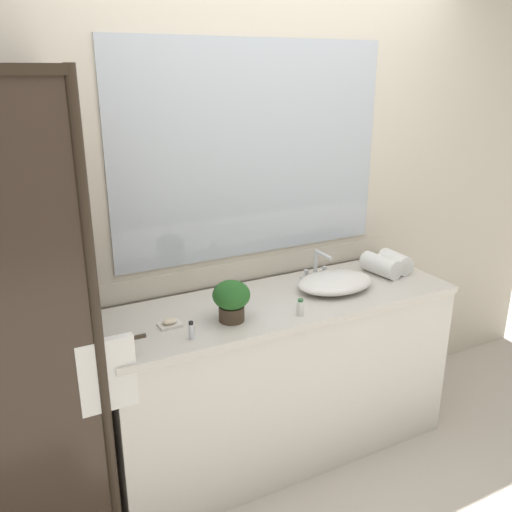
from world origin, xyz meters
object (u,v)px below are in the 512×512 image
at_px(sink_basin, 335,282).
at_px(potted_plant, 231,299).
at_px(faucet, 317,269).
at_px(soap_dish, 170,323).
at_px(rolled_towel_near_edge, 395,262).
at_px(rolled_towel_middle, 381,265).
at_px(amenity_bottle_body_wash, 300,308).
at_px(amenity_bottle_shampoo, 191,331).

height_order(sink_basin, potted_plant, potted_plant).
relative_size(faucet, soap_dish, 1.70).
distance_m(potted_plant, rolled_towel_near_edge, 1.10).
bearing_deg(rolled_towel_near_edge, potted_plant, -172.09).
distance_m(soap_dish, rolled_towel_middle, 1.25).
height_order(amenity_bottle_body_wash, rolled_towel_near_edge, rolled_towel_near_edge).
xyz_separation_m(potted_plant, soap_dish, (-0.27, 0.07, -0.09)).
xyz_separation_m(soap_dish, amenity_bottle_body_wash, (0.57, -0.17, 0.02)).
xyz_separation_m(amenity_bottle_body_wash, amenity_bottle_shampoo, (-0.53, 0.01, 0.00)).
distance_m(potted_plant, amenity_bottle_shampoo, 0.25).
relative_size(faucet, rolled_towel_near_edge, 0.90).
distance_m(faucet, amenity_bottle_body_wash, 0.48).
distance_m(amenity_bottle_body_wash, rolled_towel_middle, 0.71).
xyz_separation_m(sink_basin, potted_plant, (-0.63, -0.08, 0.07)).
bearing_deg(amenity_bottle_shampoo, rolled_towel_middle, 10.59).
bearing_deg(faucet, amenity_bottle_body_wash, -132.81).
xyz_separation_m(soap_dish, rolled_towel_middle, (1.25, 0.07, 0.04)).
height_order(potted_plant, soap_dish, potted_plant).
height_order(soap_dish, amenity_bottle_shampoo, amenity_bottle_shampoo).
height_order(faucet, amenity_bottle_body_wash, faucet).
xyz_separation_m(faucet, amenity_bottle_body_wash, (-0.32, -0.35, -0.02)).
bearing_deg(amenity_bottle_body_wash, amenity_bottle_shampoo, 178.53).
height_order(soap_dish, amenity_bottle_body_wash, amenity_bottle_body_wash).
bearing_deg(amenity_bottle_body_wash, soap_dish, 163.46).
bearing_deg(rolled_towel_near_edge, amenity_bottle_body_wash, -162.45).
distance_m(potted_plant, rolled_towel_middle, 0.99).
xyz_separation_m(amenity_bottle_shampoo, rolled_towel_near_edge, (1.31, 0.23, 0.02)).
distance_m(amenity_bottle_shampoo, rolled_towel_middle, 1.23).
relative_size(faucet, amenity_bottle_shampoo, 2.10).
bearing_deg(potted_plant, amenity_bottle_shampoo, -159.94).
height_order(amenity_bottle_shampoo, rolled_towel_middle, rolled_towel_middle).
bearing_deg(soap_dish, amenity_bottle_shampoo, -74.98).
relative_size(soap_dish, rolled_towel_middle, 0.45).
distance_m(sink_basin, soap_dish, 0.90).
height_order(sink_basin, rolled_towel_middle, rolled_towel_middle).
height_order(sink_basin, faucet, faucet).
xyz_separation_m(sink_basin, faucet, (0.00, 0.17, 0.02)).
relative_size(sink_basin, rolled_towel_near_edge, 2.19).
relative_size(sink_basin, amenity_bottle_body_wash, 5.21).
bearing_deg(amenity_bottle_shampoo, potted_plant, 20.06).
bearing_deg(faucet, sink_basin, -90.00).
distance_m(soap_dish, rolled_towel_near_edge, 1.36).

